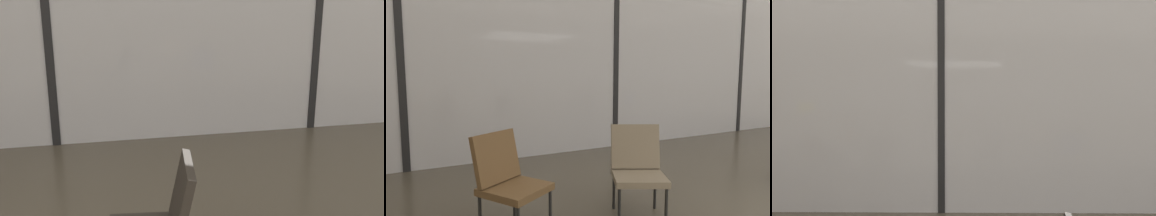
{
  "view_description": "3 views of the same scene",
  "coord_description": "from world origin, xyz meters",
  "views": [
    {
      "loc": [
        0.62,
        -0.07,
        1.79
      ],
      "look_at": [
        1.4,
        3.53,
        0.82
      ],
      "focal_mm": 38.86,
      "sensor_mm": 36.0,
      "label": 1
    },
    {
      "loc": [
        -3.43,
        0.08,
        1.39
      ],
      "look_at": [
        -1.01,
        4.72,
        0.82
      ],
      "focal_mm": 30.65,
      "sensor_mm": 36.0,
      "label": 2
    },
    {
      "loc": [
        0.4,
        -0.45,
        1.73
      ],
      "look_at": [
        0.29,
        7.59,
        1.42
      ],
      "focal_mm": 36.79,
      "sensor_mm": 36.0,
      "label": 3
    }
  ],
  "objects": [
    {
      "name": "window_mullion_0",
      "position": [
        -3.5,
        5.2,
        1.72
      ],
      "size": [
        0.1,
        0.12,
        3.43
      ],
      "primitive_type": "cube",
      "color": "black",
      "rests_on": "ground"
    },
    {
      "name": "window_mullion_1",
      "position": [
        0.0,
        5.2,
        1.72
      ],
      "size": [
        0.1,
        0.12,
        3.43
      ],
      "primitive_type": "cube",
      "color": "black",
      "rests_on": "ground"
    },
    {
      "name": "lounge_chair_3",
      "position": [
        -2.7,
        2.79,
        0.49
      ],
      "size": [
        0.68,
        0.7,
        0.87
      ],
      "rotation": [
        0.0,
        0.0,
        0.55
      ],
      "color": "brown",
      "rests_on": "ground"
    },
    {
      "name": "parked_airplane",
      "position": [
        -1.3,
        10.78,
        2.1
      ],
      "size": [
        14.34,
        4.21,
        4.21
      ],
      "color": "silver",
      "rests_on": "ground"
    },
    {
      "name": "lounge_chair_2",
      "position": [
        -1.49,
        2.57,
        0.49
      ],
      "size": [
        0.67,
        0.69,
        0.87
      ],
      "rotation": [
        0.0,
        0.0,
        5.81
      ],
      "color": "#7F705B",
      "rests_on": "ground"
    },
    {
      "name": "window_mullion_2",
      "position": [
        3.5,
        5.2,
        1.72
      ],
      "size": [
        0.1,
        0.12,
        3.43
      ],
      "primitive_type": "cube",
      "color": "black",
      "rests_on": "ground"
    },
    {
      "name": "glass_curtain_wall",
      "position": [
        0.0,
        5.2,
        1.72
      ],
      "size": [
        14.0,
        0.08,
        3.43
      ],
      "primitive_type": "cube",
      "color": "silver",
      "rests_on": "ground"
    }
  ]
}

